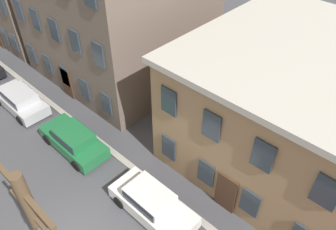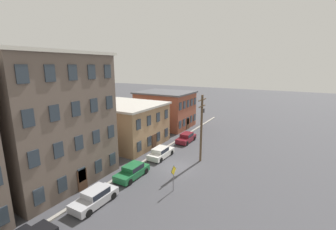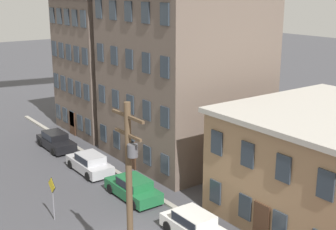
% 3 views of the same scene
% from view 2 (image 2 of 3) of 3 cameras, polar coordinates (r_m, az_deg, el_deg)
% --- Properties ---
extents(ground_plane, '(200.00, 200.00, 0.00)m').
position_cam_2_polar(ground_plane, '(28.36, 2.52, -13.05)').
color(ground_plane, '#424247').
extents(kerb_strip, '(56.00, 0.36, 0.16)m').
position_cam_2_polar(kerb_strip, '(30.43, -5.20, -11.07)').
color(kerb_strip, '#9E998E').
rests_on(kerb_strip, ground_plane).
extents(apartment_midblock, '(11.32, 10.28, 13.56)m').
position_cam_2_polar(apartment_midblock, '(26.74, -28.67, -0.78)').
color(apartment_midblock, '#66564C').
rests_on(apartment_midblock, ground_plane).
extents(apartment_far, '(10.29, 11.72, 6.43)m').
position_cam_2_polar(apartment_far, '(36.43, -11.09, -2.04)').
color(apartment_far, '#9E7A56').
rests_on(apartment_far, ground_plane).
extents(apartment_annex, '(8.88, 10.51, 7.09)m').
position_cam_2_polar(apartment_annex, '(45.65, -0.68, 1.55)').
color(apartment_annex, brown).
rests_on(apartment_annex, ground_plane).
extents(car_silver, '(4.40, 1.92, 1.43)m').
position_cam_2_polar(car_silver, '(22.33, -18.03, -19.09)').
color(car_silver, '#B7B7BC').
rests_on(car_silver, ground_plane).
extents(car_green, '(4.40, 1.92, 1.43)m').
position_cam_2_polar(car_green, '(26.06, -9.01, -13.79)').
color(car_green, '#1E6638').
rests_on(car_green, ground_plane).
extents(car_white, '(4.40, 1.92, 1.43)m').
position_cam_2_polar(car_white, '(30.74, -1.85, -9.43)').
color(car_white, silver).
rests_on(car_white, ground_plane).
extents(car_maroon, '(4.40, 1.92, 1.43)m').
position_cam_2_polar(car_maroon, '(36.87, 4.67, -5.68)').
color(car_maroon, maroon).
rests_on(car_maroon, ground_plane).
extents(caution_sign, '(1.01, 0.08, 2.70)m').
position_cam_2_polar(caution_sign, '(22.73, 1.41, -14.76)').
color(caution_sign, slate).
rests_on(caution_sign, ground_plane).
extents(utility_pole, '(2.40, 0.44, 8.68)m').
position_cam_2_polar(utility_pole, '(28.72, 8.52, -2.45)').
color(utility_pole, brown).
rests_on(utility_pole, ground_plane).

